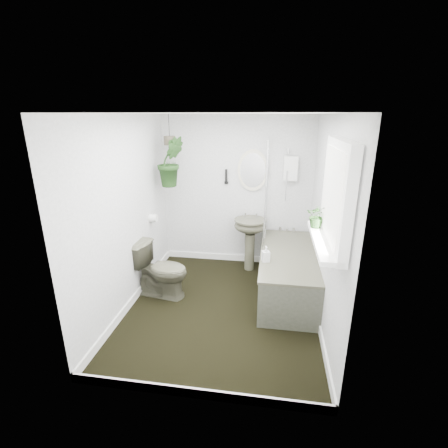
# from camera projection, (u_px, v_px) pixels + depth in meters

# --- Properties ---
(floor) EXTENTS (2.30, 2.80, 0.02)m
(floor) POSITION_uv_depth(u_px,v_px,m) (222.00, 308.00, 4.07)
(floor) COLOR black
(floor) RESTS_ON ground
(ceiling) EXTENTS (2.30, 2.80, 0.02)m
(ceiling) POSITION_uv_depth(u_px,v_px,m) (222.00, 112.00, 3.32)
(ceiling) COLOR white
(ceiling) RESTS_ON ground
(wall_back) EXTENTS (2.30, 0.02, 2.30)m
(wall_back) POSITION_uv_depth(u_px,v_px,m) (236.00, 192.00, 5.02)
(wall_back) COLOR silver
(wall_back) RESTS_ON ground
(wall_front) EXTENTS (2.30, 0.02, 2.30)m
(wall_front) POSITION_uv_depth(u_px,v_px,m) (192.00, 278.00, 2.37)
(wall_front) COLOR silver
(wall_front) RESTS_ON ground
(wall_left) EXTENTS (0.02, 2.80, 2.30)m
(wall_left) POSITION_uv_depth(u_px,v_px,m) (126.00, 215.00, 3.86)
(wall_left) COLOR silver
(wall_left) RESTS_ON ground
(wall_right) EXTENTS (0.02, 2.80, 2.30)m
(wall_right) POSITION_uv_depth(u_px,v_px,m) (327.00, 225.00, 3.53)
(wall_right) COLOR silver
(wall_right) RESTS_ON ground
(skirting) EXTENTS (2.30, 2.80, 0.10)m
(skirting) POSITION_uv_depth(u_px,v_px,m) (222.00, 304.00, 4.05)
(skirting) COLOR white
(skirting) RESTS_ON floor
(bathtub) EXTENTS (0.72, 1.72, 0.58)m
(bathtub) POSITION_uv_depth(u_px,v_px,m) (287.00, 272.00, 4.32)
(bathtub) COLOR #4A4938
(bathtub) RESTS_ON floor
(bath_screen) EXTENTS (0.04, 0.72, 1.40)m
(bath_screen) POSITION_uv_depth(u_px,v_px,m) (266.00, 191.00, 4.51)
(bath_screen) COLOR silver
(bath_screen) RESTS_ON bathtub
(shower_box) EXTENTS (0.20, 0.10, 0.35)m
(shower_box) POSITION_uv_depth(u_px,v_px,m) (291.00, 168.00, 4.71)
(shower_box) COLOR white
(shower_box) RESTS_ON wall_back
(oval_mirror) EXTENTS (0.46, 0.03, 0.62)m
(oval_mirror) POSITION_uv_depth(u_px,v_px,m) (253.00, 170.00, 4.83)
(oval_mirror) COLOR beige
(oval_mirror) RESTS_ON wall_back
(wall_sconce) EXTENTS (0.04, 0.04, 0.22)m
(wall_sconce) POSITION_uv_depth(u_px,v_px,m) (226.00, 176.00, 4.91)
(wall_sconce) COLOR black
(wall_sconce) RESTS_ON wall_back
(toilet_roll_holder) EXTENTS (0.11, 0.11, 0.11)m
(toilet_roll_holder) POSITION_uv_depth(u_px,v_px,m) (153.00, 218.00, 4.59)
(toilet_roll_holder) COLOR white
(toilet_roll_holder) RESTS_ON wall_left
(window_recess) EXTENTS (0.08, 1.00, 0.90)m
(window_recess) POSITION_uv_depth(u_px,v_px,m) (337.00, 195.00, 2.72)
(window_recess) COLOR white
(window_recess) RESTS_ON wall_right
(window_sill) EXTENTS (0.18, 1.00, 0.04)m
(window_sill) POSITION_uv_depth(u_px,v_px,m) (323.00, 241.00, 2.87)
(window_sill) COLOR white
(window_sill) RESTS_ON wall_right
(window_blinds) EXTENTS (0.01, 0.86, 0.76)m
(window_blinds) POSITION_uv_depth(u_px,v_px,m) (331.00, 194.00, 2.73)
(window_blinds) COLOR white
(window_blinds) RESTS_ON wall_right
(toilet) EXTENTS (0.77, 0.51, 0.73)m
(toilet) POSITION_uv_depth(u_px,v_px,m) (161.00, 270.00, 4.24)
(toilet) COLOR #4A4938
(toilet) RESTS_ON floor
(pedestal_sink) EXTENTS (0.54, 0.48, 0.82)m
(pedestal_sink) POSITION_uv_depth(u_px,v_px,m) (250.00, 245.00, 4.95)
(pedestal_sink) COLOR #4A4938
(pedestal_sink) RESTS_ON floor
(sill_plant) EXTENTS (0.24, 0.22, 0.23)m
(sill_plant) POSITION_uv_depth(u_px,v_px,m) (318.00, 216.00, 3.11)
(sill_plant) COLOR black
(sill_plant) RESTS_ON window_sill
(hanging_plant) EXTENTS (0.49, 0.46, 0.70)m
(hanging_plant) POSITION_uv_depth(u_px,v_px,m) (171.00, 162.00, 4.55)
(hanging_plant) COLOR black
(hanging_plant) RESTS_ON ceiling
(soap_bottle) EXTENTS (0.11, 0.11, 0.20)m
(soap_bottle) POSITION_uv_depth(u_px,v_px,m) (266.00, 254.00, 3.95)
(soap_bottle) COLOR black
(soap_bottle) RESTS_ON bathtub
(hanging_pot) EXTENTS (0.16, 0.16, 0.12)m
(hanging_pot) POSITION_uv_depth(u_px,v_px,m) (170.00, 141.00, 4.45)
(hanging_pot) COLOR #413C2E
(hanging_pot) RESTS_ON ceiling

